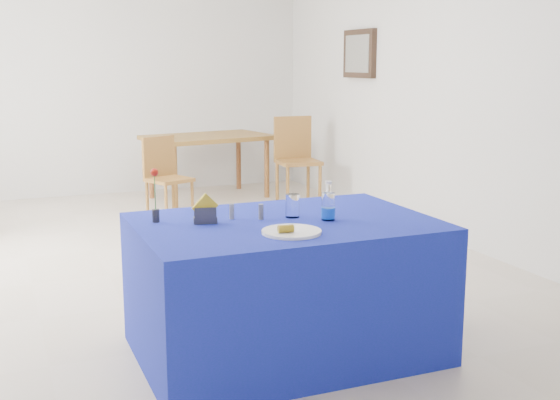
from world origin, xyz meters
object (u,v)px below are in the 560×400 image
object	(u,v)px
plate	(291,232)
blue_table	(285,287)
water_bottle	(328,207)
chair_bg_left	(164,172)
chair_bg_right	(296,154)
oak_table	(208,142)

from	to	relation	value
plate	blue_table	size ratio (longest dim) A/B	0.19
water_bottle	chair_bg_left	bearing A→B (deg)	90.76
plate	chair_bg_right	distance (m)	4.55
plate	chair_bg_right	bearing A→B (deg)	66.08
chair_bg_right	chair_bg_left	bearing A→B (deg)	-166.83
blue_table	oak_table	distance (m)	4.69
chair_bg_left	chair_bg_right	distance (m)	1.61
water_bottle	chair_bg_right	bearing A→B (deg)	68.74
chair_bg_left	chair_bg_right	bearing A→B (deg)	-13.75
water_bottle	chair_bg_right	distance (m)	4.25
oak_table	chair_bg_left	world-z (taller)	chair_bg_left
water_bottle	chair_bg_left	world-z (taller)	water_bottle
plate	oak_table	bearing A→B (deg)	78.18
chair_bg_left	oak_table	bearing A→B (deg)	28.91
blue_table	chair_bg_left	distance (m)	3.63
plate	oak_table	world-z (taller)	plate
blue_table	water_bottle	distance (m)	0.51
blue_table	oak_table	bearing A→B (deg)	78.45
plate	chair_bg_right	size ratio (longest dim) A/B	0.30
blue_table	chair_bg_right	world-z (taller)	chair_bg_right
oak_table	chair_bg_left	bearing A→B (deg)	-128.48
plate	oak_table	xyz separation A→B (m)	(1.02, 4.87, -0.09)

